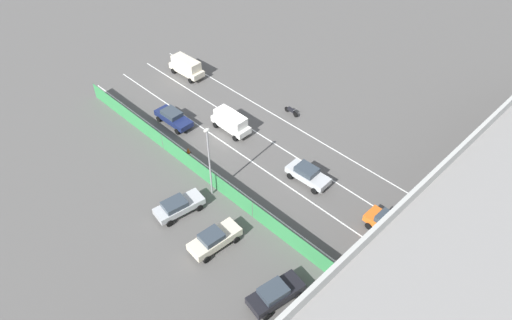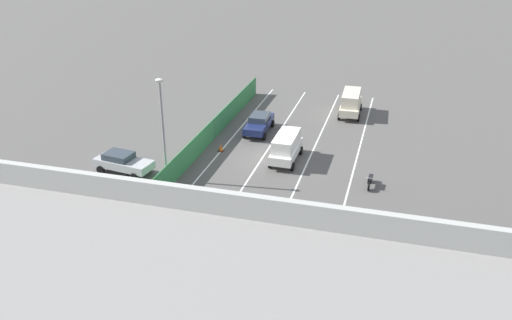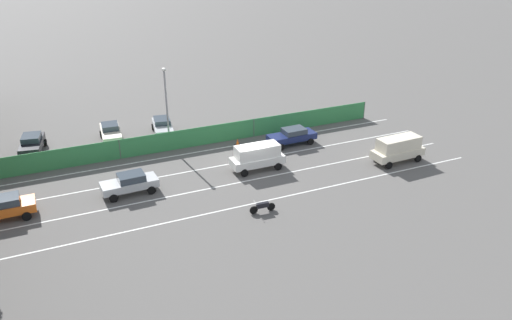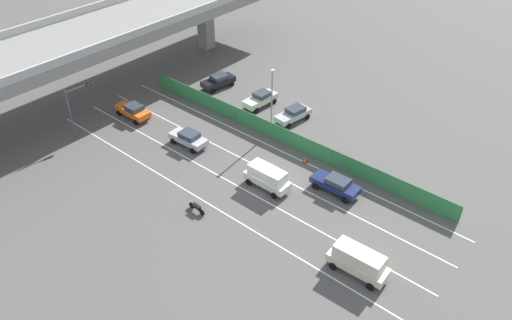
% 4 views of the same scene
% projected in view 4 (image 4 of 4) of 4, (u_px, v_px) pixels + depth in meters
% --- Properties ---
extents(ground_plane, '(300.00, 300.00, 0.00)m').
position_uv_depth(ground_plane, '(265.00, 185.00, 47.05)').
color(ground_plane, '#565451').
extents(lane_line_left_edge, '(0.14, 42.73, 0.01)m').
position_uv_depth(lane_line_left_edge, '(199.00, 198.00, 45.50)').
color(lane_line_left_edge, silver).
rests_on(lane_line_left_edge, ground).
extents(lane_line_mid_left, '(0.14, 42.73, 0.01)m').
position_uv_depth(lane_line_mid_left, '(226.00, 179.00, 47.71)').
color(lane_line_mid_left, silver).
rests_on(lane_line_mid_left, ground).
extents(lane_line_mid_right, '(0.14, 42.73, 0.01)m').
position_uv_depth(lane_line_mid_right, '(250.00, 162.00, 49.91)').
color(lane_line_mid_right, silver).
rests_on(lane_line_mid_right, ground).
extents(lane_line_right_edge, '(0.14, 42.73, 0.01)m').
position_uv_depth(lane_line_right_edge, '(272.00, 147.00, 52.12)').
color(lane_line_right_edge, silver).
rests_on(lane_line_right_edge, ground).
extents(elevated_overpass, '(59.94, 11.29, 8.87)m').
position_uv_depth(elevated_overpass, '(84.00, 40.00, 56.76)').
color(elevated_overpass, gray).
rests_on(elevated_overpass, ground).
extents(green_fence, '(0.10, 38.83, 1.81)m').
position_uv_depth(green_fence, '(281.00, 134.00, 52.44)').
color(green_fence, '#338447').
rests_on(green_fence, ground).
extents(car_sedan_silver, '(2.08, 4.32, 1.61)m').
position_uv_depth(car_sedan_silver, '(189.00, 138.00, 51.88)').
color(car_sedan_silver, '#B7BABC').
rests_on(car_sedan_silver, ground).
extents(car_taxi_orange, '(1.97, 4.48, 1.66)m').
position_uv_depth(car_taxi_orange, '(133.00, 110.00, 56.42)').
color(car_taxi_orange, orange).
rests_on(car_taxi_orange, ground).
extents(car_van_cream, '(2.11, 4.78, 2.25)m').
position_uv_depth(car_van_cream, '(358.00, 261.00, 37.67)').
color(car_van_cream, beige).
rests_on(car_van_cream, ground).
extents(car_sedan_navy, '(2.02, 4.65, 1.56)m').
position_uv_depth(car_sedan_navy, '(336.00, 184.00, 45.75)').
color(car_sedan_navy, navy).
rests_on(car_sedan_navy, ground).
extents(car_van_white, '(1.95, 4.54, 2.18)m').
position_uv_depth(car_van_white, '(267.00, 177.00, 46.05)').
color(car_van_white, silver).
rests_on(car_van_white, ground).
extents(motorcycle, '(0.60, 1.95, 0.93)m').
position_uv_depth(motorcycle, '(197.00, 207.00, 43.75)').
color(motorcycle, black).
rests_on(motorcycle, ground).
extents(parked_wagon_silver, '(4.57, 2.44, 1.54)m').
position_uv_depth(parked_wagon_silver, '(293.00, 114.00, 55.88)').
color(parked_wagon_silver, '#B2B5B7').
rests_on(parked_wagon_silver, ground).
extents(parked_sedan_cream, '(4.58, 2.21, 1.67)m').
position_uv_depth(parked_sedan_cream, '(261.00, 99.00, 58.57)').
color(parked_sedan_cream, beige).
rests_on(parked_sedan_cream, ground).
extents(parked_sedan_dark, '(4.57, 2.55, 1.63)m').
position_uv_depth(parked_sedan_dark, '(218.00, 81.00, 62.32)').
color(parked_sedan_dark, black).
rests_on(parked_sedan_dark, ground).
extents(traffic_light, '(3.34, 0.65, 5.79)m').
position_uv_depth(traffic_light, '(78.00, 101.00, 51.72)').
color(traffic_light, '#47474C').
rests_on(traffic_light, ground).
extents(street_lamp, '(0.60, 0.36, 7.57)m').
position_uv_depth(street_lamp, '(272.00, 96.00, 51.63)').
color(street_lamp, gray).
rests_on(street_lamp, ground).
extents(traffic_cone, '(0.47, 0.47, 0.64)m').
position_uv_depth(traffic_cone, '(305.00, 160.00, 49.76)').
color(traffic_cone, orange).
rests_on(traffic_cone, ground).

